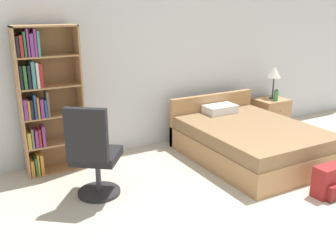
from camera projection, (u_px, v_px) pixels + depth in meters
name	position (u px, v px, depth m)	size (l,w,h in m)	color
wall_back	(168.00, 59.00, 5.62)	(9.00, 0.06, 2.60)	silver
bookshelf	(43.00, 99.00, 4.61)	(0.75, 0.30, 1.85)	#AD7F51
bed	(248.00, 140.00, 5.28)	(1.50, 1.97, 0.74)	#AD7F51
office_chair	(94.00, 156.00, 4.06)	(0.70, 0.72, 1.10)	#232326
nightstand	(270.00, 114.00, 6.50)	(0.54, 0.48, 0.54)	#AD7F51
table_lamp	(274.00, 73.00, 6.35)	(0.22, 0.22, 0.55)	#333333
water_bottle	(276.00, 95.00, 6.28)	(0.08, 0.08, 0.19)	#3F8C4C
backpack_red	(329.00, 182.00, 4.22)	(0.36, 0.25, 0.36)	maroon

